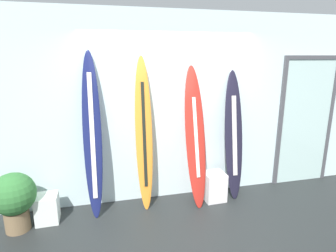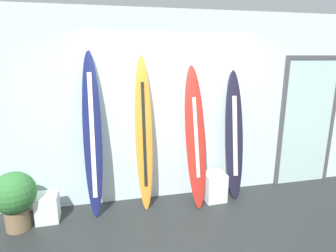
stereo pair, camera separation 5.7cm
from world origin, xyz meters
name	(u,v)px [view 1 (the left image)]	position (x,y,z in m)	size (l,w,h in m)	color
ground	(195,243)	(0.00, 0.00, -0.02)	(8.00, 8.00, 0.04)	#242828
wall_back	(169,108)	(0.00, 1.30, 1.40)	(7.20, 0.20, 2.80)	silver
surfboard_navy	(92,137)	(-1.14, 0.97, 1.11)	(0.27, 0.44, 2.25)	navy
surfboard_sunset	(144,136)	(-0.45, 0.99, 1.07)	(0.25, 0.35, 2.18)	orange
surfboard_crimson	(195,137)	(0.29, 0.91, 1.02)	(0.33, 0.53, 2.04)	#B5271E
surfboard_charcoal	(234,137)	(0.93, 0.98, 0.97)	(0.29, 0.38, 1.97)	black
display_block_left	(214,186)	(0.61, 0.90, 0.22)	(0.32, 0.32, 0.44)	silver
display_block_center	(47,208)	(-1.79, 0.88, 0.19)	(0.29, 0.29, 0.38)	silver
glass_door	(306,119)	(2.36, 1.18, 1.12)	(1.04, 0.06, 2.17)	silver
potted_plant	(14,198)	(-2.13, 0.77, 0.45)	(0.53, 0.53, 0.77)	#7D6445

